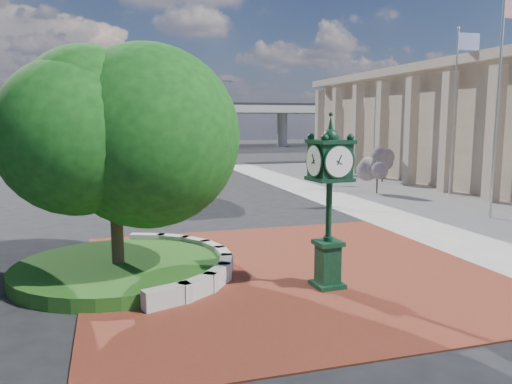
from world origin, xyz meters
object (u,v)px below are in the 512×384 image
object	(u,v)px
parked_car	(182,157)
flagpole_b	(454,111)
street_lamp_far	(124,113)
flagpole_a	(498,103)
post_clock	(329,195)
street_lamp_near	(217,119)

from	to	relation	value
parked_car	flagpole_b	size ratio (longest dim) A/B	0.45
street_lamp_far	parked_car	bearing A→B (deg)	-55.37
flagpole_a	flagpole_b	distance (m)	7.40
post_clock	flagpole_a	world-z (taller)	flagpole_a
parked_car	street_lamp_far	size ratio (longest dim) A/B	0.49
flagpole_b	street_lamp_far	distance (m)	39.07
parked_car	street_lamp_near	bearing A→B (deg)	-80.03
post_clock	parked_car	distance (m)	40.40
post_clock	flagpole_a	size ratio (longest dim) A/B	0.45
parked_car	flagpole_a	bearing A→B (deg)	-77.13
post_clock	parked_car	bearing A→B (deg)	87.48
post_clock	flagpole_b	bearing A→B (deg)	43.27
post_clock	street_lamp_far	world-z (taller)	street_lamp_far
flagpole_a	post_clock	bearing A→B (deg)	-149.23
flagpole_a	street_lamp_near	world-z (taller)	flagpole_a
parked_car	post_clock	bearing A→B (deg)	-95.89
parked_car	flagpole_a	world-z (taller)	flagpole_a
street_lamp_far	post_clock	bearing A→B (deg)	-85.63
parked_car	flagpole_b	world-z (taller)	flagpole_b
flagpole_b	parked_car	bearing A→B (deg)	115.46
post_clock	street_lamp_far	distance (m)	48.45
parked_car	street_lamp_far	bearing A→B (deg)	121.26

